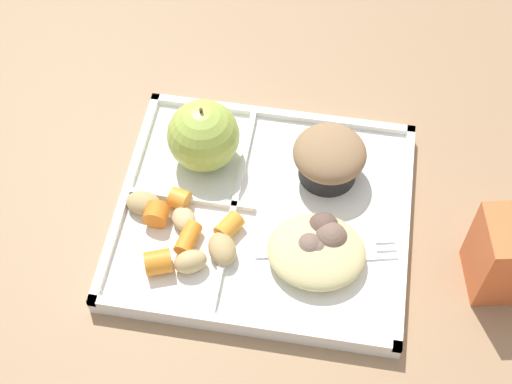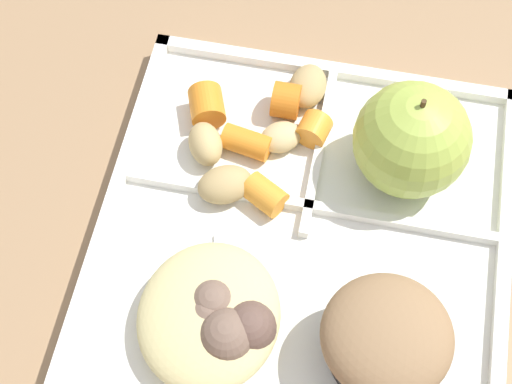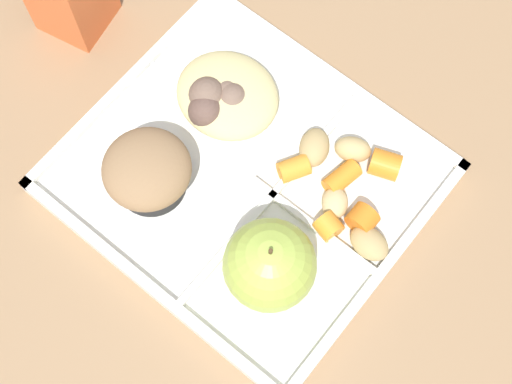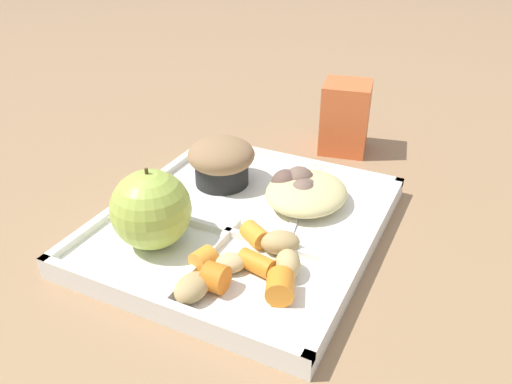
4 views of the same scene
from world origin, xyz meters
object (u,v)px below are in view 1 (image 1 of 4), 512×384
plastic_fork (338,252)px  bran_muffin (329,158)px  green_apple (203,136)px  milk_carton (508,254)px  lunch_tray (263,215)px

plastic_fork → bran_muffin: bearing=102.9°
green_apple → milk_carton: bearing=-15.9°
milk_carton → lunch_tray: bearing=161.4°
bran_muffin → milk_carton: (0.19, -0.10, 0.00)m
bran_muffin → milk_carton: milk_carton is taller
bran_muffin → milk_carton: bearing=-26.4°
plastic_fork → milk_carton: milk_carton is taller
plastic_fork → lunch_tray: bearing=156.1°
lunch_tray → bran_muffin: size_ratio=3.91×
green_apple → plastic_fork: bearing=-31.5°
green_apple → bran_muffin: 0.14m
bran_muffin → plastic_fork: bearing=-77.1°
lunch_tray → plastic_fork: lunch_tray is taller
lunch_tray → plastic_fork: (0.09, -0.04, 0.01)m
lunch_tray → milk_carton: milk_carton is taller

